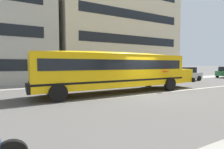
# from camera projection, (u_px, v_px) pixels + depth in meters

# --- Properties ---
(ground_plane) EXTENTS (400.00, 400.00, 0.00)m
(ground_plane) POSITION_uv_depth(u_px,v_px,m) (145.00, 94.00, 11.38)
(ground_plane) COLOR #54514F
(sidewalk_far) EXTENTS (120.00, 3.00, 0.01)m
(sidewalk_far) POSITION_uv_depth(u_px,v_px,m) (98.00, 83.00, 18.30)
(sidewalk_far) COLOR gray
(sidewalk_far) RESTS_ON ground_plane
(lane_centreline) EXTENTS (110.00, 0.16, 0.01)m
(lane_centreline) POSITION_uv_depth(u_px,v_px,m) (145.00, 94.00, 11.38)
(lane_centreline) COLOR silver
(lane_centreline) RESTS_ON ground_plane
(school_bus) EXTENTS (12.78, 3.02, 2.86)m
(school_bus) POSITION_uv_depth(u_px,v_px,m) (118.00, 69.00, 12.16)
(school_bus) COLOR yellow
(school_bus) RESTS_ON ground_plane
(parked_car_silver_mid_block) EXTENTS (3.95, 1.98, 1.64)m
(parked_car_silver_mid_block) POSITION_uv_depth(u_px,v_px,m) (185.00, 74.00, 20.71)
(parked_car_silver_mid_block) COLOR #B7BABF
(parked_car_silver_mid_block) RESTS_ON ground_plane
(apartment_block_far_centre) EXTENTS (17.31, 12.63, 13.30)m
(apartment_block_far_centre) POSITION_uv_depth(u_px,v_px,m) (111.00, 35.00, 27.45)
(apartment_block_far_centre) COLOR beige
(apartment_block_far_centre) RESTS_ON ground_plane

